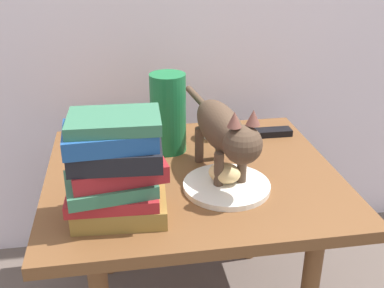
{
  "coord_description": "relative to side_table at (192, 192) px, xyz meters",
  "views": [
    {
      "loc": [
        -0.17,
        -1.07,
        1.08
      ],
      "look_at": [
        0.0,
        0.0,
        0.58
      ],
      "focal_mm": 43.13,
      "sensor_mm": 36.0,
      "label": 1
    }
  ],
  "objects": [
    {
      "name": "side_table",
      "position": [
        0.0,
        0.0,
        0.0
      ],
      "size": [
        0.76,
        0.67,
        0.5
      ],
      "color": "brown",
      "rests_on": "ground"
    },
    {
      "name": "plate",
      "position": [
        0.07,
        -0.1,
        0.07
      ],
      "size": [
        0.22,
        0.22,
        0.01
      ],
      "primitive_type": "cylinder",
      "color": "silver",
      "rests_on": "side_table"
    },
    {
      "name": "bread_roll",
      "position": [
        0.07,
        -0.09,
        0.1
      ],
      "size": [
        0.1,
        0.09,
        0.05
      ],
      "primitive_type": "ellipsoid",
      "rotation": [
        0.0,
        0.0,
        2.64
      ],
      "color": "#E0BC7A",
      "rests_on": "plate"
    },
    {
      "name": "cat",
      "position": [
        0.07,
        -0.05,
        0.2
      ],
      "size": [
        0.12,
        0.48,
        0.23
      ],
      "color": "#4C3828",
      "rests_on": "side_table"
    },
    {
      "name": "book_stack",
      "position": [
        -0.2,
        -0.18,
        0.18
      ],
      "size": [
        0.23,
        0.16,
        0.24
      ],
      "color": "olive",
      "rests_on": "side_table"
    },
    {
      "name": "green_vase",
      "position": [
        -0.04,
        0.14,
        0.18
      ],
      "size": [
        0.1,
        0.1,
        0.23
      ],
      "primitive_type": "cylinder",
      "color": "#196B38",
      "rests_on": "side_table"
    },
    {
      "name": "candle_jar",
      "position": [
        0.11,
        0.21,
        0.1
      ],
      "size": [
        0.07,
        0.07,
        0.08
      ],
      "color": "silver",
      "rests_on": "side_table"
    },
    {
      "name": "tv_remote",
      "position": [
        0.27,
        0.2,
        0.07
      ],
      "size": [
        0.15,
        0.05,
        0.02
      ],
      "primitive_type": "cube",
      "rotation": [
        0.0,
        0.0,
        -0.01
      ],
      "color": "black",
      "rests_on": "side_table"
    }
  ]
}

